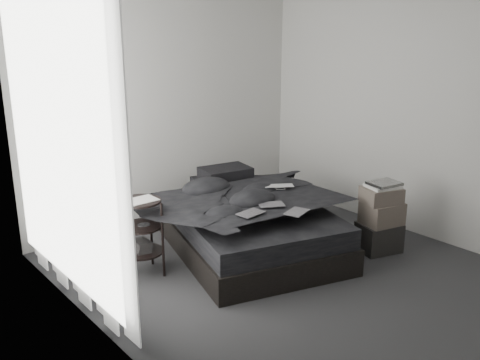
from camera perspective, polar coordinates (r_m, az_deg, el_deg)
floor at (r=5.10m, az=5.84°, el=-10.11°), size 3.60×4.20×0.01m
wall_back at (r=6.28m, az=-7.66°, el=7.44°), size 3.60×0.01×2.60m
wall_left at (r=3.63m, az=-13.96°, el=0.37°), size 0.01×4.20×2.60m
wall_right at (r=6.07m, az=18.34°, el=6.43°), size 0.01×4.20×2.60m
window_left at (r=4.43m, az=-18.93°, el=3.53°), size 0.02×2.00×2.30m
curtain_left at (r=4.46m, az=-18.25°, el=2.76°), size 0.06×2.12×2.48m
bed at (r=5.53m, az=1.10°, el=-6.32°), size 1.91×2.23×0.26m
mattress at (r=5.45m, az=1.12°, el=-4.08°), size 1.85×2.16×0.20m
duvet at (r=5.34m, az=1.34°, el=-2.10°), size 1.80×1.95×0.22m
pillow_lower at (r=6.02m, az=-2.20°, el=-0.38°), size 0.66×0.53×0.13m
pillow_upper at (r=5.99m, az=-1.57°, el=0.79°), size 0.59×0.46×0.12m
laptop at (r=5.53m, az=4.25°, el=-0.15°), size 0.36×0.33×0.02m
comic_a at (r=4.81m, az=1.15°, el=-2.78°), size 0.25×0.18×0.01m
comic_b at (r=5.04m, az=3.36°, el=-1.82°), size 0.29×0.25×0.01m
comic_c at (r=4.86m, az=6.10°, el=-2.52°), size 0.28×0.23×0.01m
side_stand at (r=5.05m, az=-10.45°, el=-6.10°), size 0.45×0.45×0.72m
papers at (r=4.91m, az=-10.51°, el=-2.17°), size 0.28×0.21×0.01m
floor_books at (r=4.90m, az=-13.56°, el=-10.71°), size 0.15×0.22×0.15m
box_lower at (r=5.71m, az=14.58°, el=-5.90°), size 0.48×0.42×0.30m
box_mid at (r=5.62m, az=14.90°, el=-3.44°), size 0.43×0.37×0.23m
box_upper at (r=5.55m, az=14.85°, el=-1.56°), size 0.44×0.39×0.16m
art_book_white at (r=5.53m, az=14.99°, el=-0.62°), size 0.37×0.32×0.03m
art_book_snake at (r=5.52m, az=15.14°, el=-0.35°), size 0.34×0.29×0.03m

